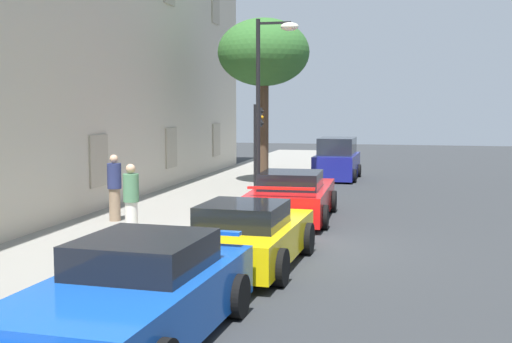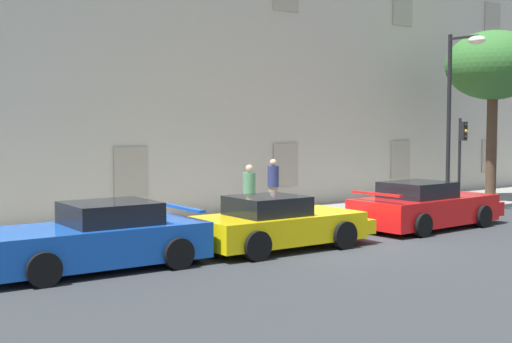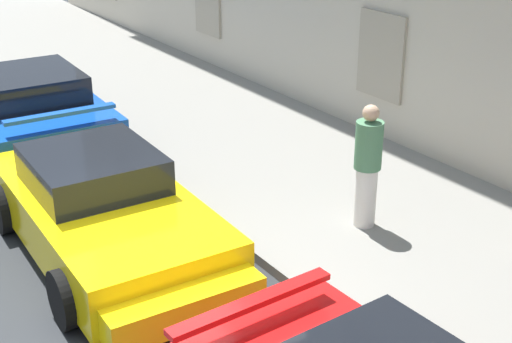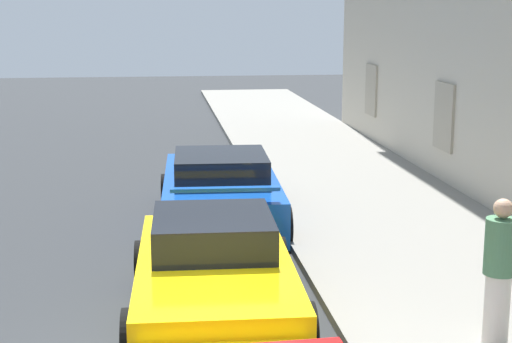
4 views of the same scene
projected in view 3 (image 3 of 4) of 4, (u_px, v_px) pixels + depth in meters
The scene contains 5 objects.
ground_plane at pixel (146, 335), 7.87m from camera, with size 80.00×80.00×0.00m, color #2B2D30.
sidewalk at pixel (410, 234), 9.85m from camera, with size 60.00×4.21×0.14m, color gray.
sportscar_red_lead at pixel (25, 107), 13.11m from camera, with size 5.06×2.42×1.39m.
sportscar_yellow_flank at pixel (109, 216), 9.18m from camera, with size 4.62×2.27×1.31m.
pedestrian_strolling at pixel (367, 166), 9.60m from camera, with size 0.38×0.38×1.72m.
Camera 3 is at (6.08, -2.63, 4.76)m, focal length 51.06 mm.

